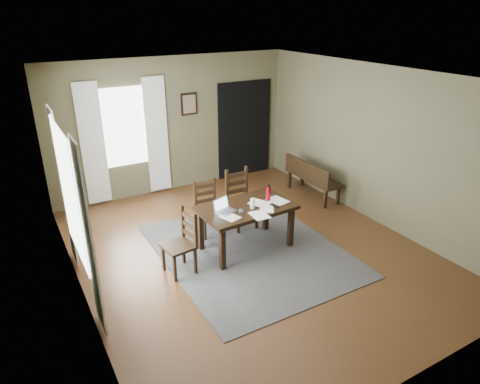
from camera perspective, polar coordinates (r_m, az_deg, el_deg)
ground at (r=6.83m, az=1.27°, el=-7.86°), size 5.00×6.00×0.01m
room_shell at (r=6.09m, az=1.42°, el=6.84°), size 5.02×6.02×2.71m
rug at (r=6.82m, az=1.27°, el=-7.78°), size 2.60×3.20×0.01m
dining_table at (r=6.60m, az=0.82°, el=-2.59°), size 1.48×0.93×0.72m
chair_end at (r=6.16m, az=-7.80°, el=-6.78°), size 0.46×0.46×0.94m
chair_back_left at (r=7.15m, az=-4.23°, el=-2.23°), size 0.42×0.42×0.92m
chair_back_right at (r=7.35m, az=0.09°, el=-0.99°), size 0.45×0.45×1.02m
bench at (r=8.64m, az=9.45°, el=2.17°), size 0.43×1.34×0.76m
laptop at (r=6.38m, az=-2.20°, el=-2.16°), size 0.35×0.31×0.20m
computer_mouse at (r=6.37m, az=0.16°, el=-2.56°), size 0.07×0.09×0.03m
tv_remote at (r=6.57m, az=4.60°, el=-1.85°), size 0.07×0.17×0.02m
drinking_glass at (r=6.46m, az=1.69°, el=-1.54°), size 0.09×0.09×0.16m
water_bottle at (r=6.73m, az=3.79°, el=-0.14°), size 0.09×0.09×0.26m
paper_a at (r=6.23m, az=-1.35°, el=-3.34°), size 0.28×0.33×0.00m
paper_b at (r=6.49m, az=3.55°, el=-2.25°), size 0.32×0.34×0.00m
paper_c at (r=6.66m, az=2.63°, el=-1.50°), size 0.35×0.38×0.00m
paper_d at (r=6.77m, az=5.03°, el=-1.13°), size 0.30×0.36×0.00m
paper_e at (r=6.29m, az=2.61°, el=-3.10°), size 0.26×0.32×0.00m
window_left at (r=5.62m, az=-21.86°, el=-0.20°), size 0.01×1.30×1.70m
window_back at (r=8.47m, az=-15.19°, el=8.34°), size 1.00×0.01×1.50m
curtain_left_near at (r=4.99m, az=-19.53°, el=-6.06°), size 0.03×0.48×2.30m
curtain_left_far at (r=6.47m, az=-22.48°, el=0.35°), size 0.03×0.48×2.30m
curtain_back_left at (r=8.38m, az=-19.04°, el=5.93°), size 0.44×0.03×2.30m
curtain_back_right at (r=8.68m, az=-11.01°, el=7.36°), size 0.44×0.03×2.30m
framed_picture at (r=8.82m, az=-6.81°, el=11.58°), size 0.34×0.03×0.44m
doorway_back at (r=9.56m, az=0.61°, el=8.34°), size 1.30×0.03×2.10m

